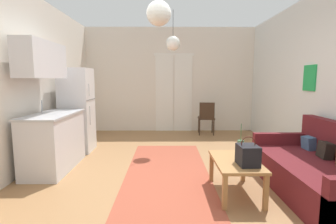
{
  "coord_description": "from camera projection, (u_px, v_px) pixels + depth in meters",
  "views": [
    {
      "loc": [
        -0.12,
        -3.25,
        1.43
      ],
      "look_at": [
        -0.08,
        1.31,
        0.83
      ],
      "focal_mm": 26.95,
      "sensor_mm": 36.0,
      "label": 1
    }
  ],
  "objects": [
    {
      "name": "wall_back",
      "position": [
        170.0,
        80.0,
        6.9
      ],
      "size": [
        4.72,
        0.13,
        2.8
      ],
      "color": "silver",
      "rests_on": "ground_plane"
    },
    {
      "name": "area_rug",
      "position": [
        167.0,
        171.0,
        3.92
      ],
      "size": [
        1.24,
        2.96,
        0.01
      ],
      "primitive_type": "cube",
      "color": "#9E4733",
      "rests_on": "ground_plane"
    },
    {
      "name": "couch",
      "position": [
        323.0,
        174.0,
        3.09
      ],
      "size": [
        0.93,
        1.9,
        0.87
      ],
      "color": "#5B191E",
      "rests_on": "ground_plane"
    },
    {
      "name": "kitchen_counter",
      "position": [
        51.0,
        122.0,
        3.96
      ],
      "size": [
        0.59,
        1.26,
        1.99
      ],
      "color": "silver",
      "rests_on": "ground_plane"
    },
    {
      "name": "pendant_lamp_far",
      "position": [
        173.0,
        43.0,
        5.08
      ],
      "size": [
        0.29,
        0.29,
        0.81
      ],
      "color": "black"
    },
    {
      "name": "ground_plane",
      "position": [
        174.0,
        189.0,
        3.42
      ],
      "size": [
        5.12,
        7.91,
        0.1
      ],
      "primitive_type": "cube",
      "color": "#996D44"
    },
    {
      "name": "bamboo_vase",
      "position": [
        240.0,
        148.0,
        3.29
      ],
      "size": [
        0.08,
        0.08,
        0.42
      ],
      "color": "#47704C",
      "rests_on": "coffee_table"
    },
    {
      "name": "pendant_lamp_near",
      "position": [
        159.0,
        13.0,
        2.82
      ],
      "size": [
        0.28,
        0.28,
        0.79
      ],
      "color": "black"
    },
    {
      "name": "accent_chair",
      "position": [
        206.0,
        116.0,
        6.47
      ],
      "size": [
        0.45,
        0.43,
        0.84
      ],
      "rotation": [
        0.0,
        0.0,
        3.07
      ],
      "color": "#382619",
      "rests_on": "ground_plane"
    },
    {
      "name": "coffee_table",
      "position": [
        236.0,
        165.0,
        3.11
      ],
      "size": [
        0.53,
        0.88,
        0.44
      ],
      "color": "#A87542",
      "rests_on": "ground_plane"
    },
    {
      "name": "refrigerator",
      "position": [
        77.0,
        110.0,
        4.96
      ],
      "size": [
        0.58,
        0.58,
        1.64
      ],
      "color": "white",
      "rests_on": "ground_plane"
    },
    {
      "name": "handbag",
      "position": [
        248.0,
        155.0,
        2.91
      ],
      "size": [
        0.23,
        0.27,
        0.34
      ],
      "color": "black",
      "rests_on": "coffee_table"
    }
  ]
}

